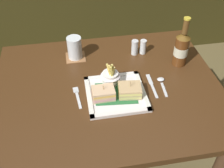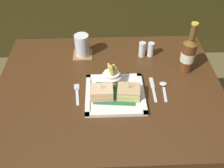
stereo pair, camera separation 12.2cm
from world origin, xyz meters
The scene contains 13 objects.
dining_table centered at (0.00, 0.00, 0.63)m, with size 1.05×0.85×0.75m.
square_plate centered at (0.02, -0.06, 0.76)m, with size 0.26×0.26×0.02m.
sandwich_half_left centered at (-0.03, -0.08, 0.79)m, with size 0.10×0.07×0.07m.
sandwich_half_right centered at (0.08, -0.08, 0.79)m, with size 0.11×0.09×0.08m.
fries_cup centered at (0.01, 0.01, 0.81)m, with size 0.09×0.09×0.11m.
beer_bottle centered at (0.38, 0.11, 0.85)m, with size 0.07×0.07×0.26m.
drink_coaster centered at (-0.13, 0.25, 0.76)m, with size 0.10×0.10×0.00m, color #9C6840.
water_glass centered at (-0.13, 0.25, 0.81)m, with size 0.07×0.07×0.12m.
fork centered at (-0.15, -0.04, 0.75)m, with size 0.03×0.14×0.00m.
knife centered at (0.20, -0.02, 0.75)m, with size 0.02×0.17×0.00m.
spoon centered at (0.25, -0.02, 0.76)m, with size 0.04×0.13×0.01m.
salt_shaker centered at (0.18, 0.23, 0.79)m, with size 0.04×0.04×0.08m.
pepper_shaker centered at (0.23, 0.23, 0.79)m, with size 0.03×0.03×0.08m.
Camera 1 is at (-0.15, -0.93, 1.60)m, focal length 43.86 mm.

